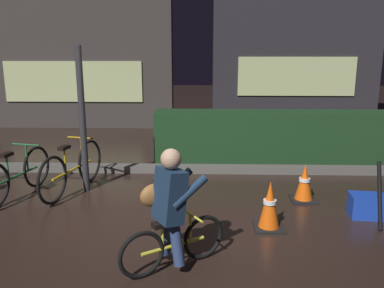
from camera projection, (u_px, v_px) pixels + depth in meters
ground_plane at (175, 224)px, 5.08m from camera, size 40.00×40.00×0.00m
sidewalk_curb at (184, 169)px, 7.20m from camera, size 12.00×0.24×0.12m
hedge_row at (276, 136)px, 7.93m from camera, size 4.80×0.70×0.97m
storefront_left at (75, 61)px, 11.06m from camera, size 5.41×0.54×3.70m
storefront_right at (297, 39)px, 11.43m from camera, size 4.77×0.54×4.91m
street_post at (82, 121)px, 6.03m from camera, size 0.10×0.10×2.22m
parked_bike_left_mid at (17, 175)px, 5.92m from camera, size 0.48×1.61×0.76m
parked_bike_center_left at (73, 169)px, 6.16m from camera, size 0.53×1.71×0.80m
traffic_cone_near at (270, 206)px, 4.88m from camera, size 0.36×0.36×0.61m
traffic_cone_far at (304, 183)px, 5.80m from camera, size 0.36×0.36×0.55m
blue_crate at (367, 206)px, 5.26m from camera, size 0.47×0.36×0.30m
cyclist at (170, 209)px, 3.92m from camera, size 1.02×0.69×1.25m
closed_umbrella at (380, 195)px, 4.96m from camera, size 0.11×0.42×0.79m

